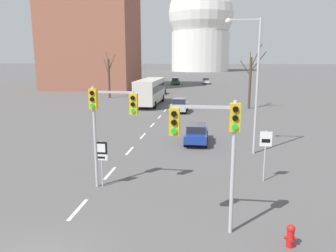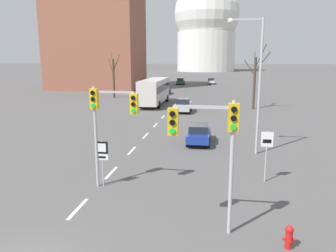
% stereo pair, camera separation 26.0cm
% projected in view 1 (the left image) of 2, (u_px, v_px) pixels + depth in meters
% --- Properties ---
extents(lane_stripe_0, '(0.16, 2.00, 0.01)m').
position_uv_depth(lane_stripe_0, '(78.00, 209.00, 13.74)').
color(lane_stripe_0, silver).
rests_on(lane_stripe_0, ground_plane).
extents(lane_stripe_1, '(0.16, 2.00, 0.01)m').
position_uv_depth(lane_stripe_1, '(110.00, 173.00, 18.11)').
color(lane_stripe_1, silver).
rests_on(lane_stripe_1, ground_plane).
extents(lane_stripe_2, '(0.16, 2.00, 0.01)m').
position_uv_depth(lane_stripe_2, '(130.00, 151.00, 22.49)').
color(lane_stripe_2, silver).
rests_on(lane_stripe_2, ground_plane).
extents(lane_stripe_3, '(0.16, 2.00, 0.01)m').
position_uv_depth(lane_stripe_3, '(143.00, 136.00, 26.86)').
color(lane_stripe_3, silver).
rests_on(lane_stripe_3, ground_plane).
extents(lane_stripe_4, '(0.16, 2.00, 0.01)m').
position_uv_depth(lane_stripe_4, '(152.00, 125.00, 31.23)').
color(lane_stripe_4, silver).
rests_on(lane_stripe_4, ground_plane).
extents(lane_stripe_5, '(0.16, 2.00, 0.01)m').
position_uv_depth(lane_stripe_5, '(160.00, 117.00, 35.60)').
color(lane_stripe_5, silver).
rests_on(lane_stripe_5, ground_plane).
extents(lane_stripe_6, '(0.16, 2.00, 0.01)m').
position_uv_depth(lane_stripe_6, '(165.00, 110.00, 39.97)').
color(lane_stripe_6, silver).
rests_on(lane_stripe_6, ground_plane).
extents(lane_stripe_7, '(0.16, 2.00, 0.01)m').
position_uv_depth(lane_stripe_7, '(170.00, 105.00, 44.34)').
color(lane_stripe_7, silver).
rests_on(lane_stripe_7, ground_plane).
extents(traffic_signal_centre_tall, '(2.29, 0.34, 4.94)m').
position_uv_depth(traffic_signal_centre_tall, '(108.00, 112.00, 15.38)').
color(traffic_signal_centre_tall, '#B2B2B7').
rests_on(traffic_signal_centre_tall, ground_plane).
extents(traffic_signal_near_right, '(2.42, 0.34, 4.85)m').
position_uv_depth(traffic_signal_near_right, '(213.00, 133.00, 11.29)').
color(traffic_signal_near_right, '#B2B2B7').
rests_on(traffic_signal_near_right, ground_plane).
extents(route_sign_post, '(0.60, 0.08, 2.33)m').
position_uv_depth(route_sign_post, '(102.00, 156.00, 15.90)').
color(route_sign_post, '#B2B2B7').
rests_on(route_sign_post, ground_plane).
extents(speed_limit_sign, '(0.60, 0.08, 2.67)m').
position_uv_depth(speed_limit_sign, '(265.00, 147.00, 16.59)').
color(speed_limit_sign, '#B2B2B7').
rests_on(speed_limit_sign, ground_plane).
extents(fire_hydrant, '(0.40, 0.34, 0.81)m').
position_uv_depth(fire_hydrant, '(290.00, 235.00, 10.93)').
color(fire_hydrant, red).
rests_on(fire_hydrant, ground_plane).
extents(street_lamp_right, '(2.25, 0.36, 8.70)m').
position_uv_depth(street_lamp_right, '(252.00, 73.00, 20.90)').
color(street_lamp_right, '#B2B2B7').
rests_on(street_lamp_right, ground_plane).
extents(sedan_near_left, '(1.80, 4.08, 1.64)m').
position_uv_depth(sedan_near_left, '(176.00, 81.00, 79.79)').
color(sedan_near_left, '#2D4C33').
rests_on(sedan_near_left, ground_plane).
extents(sedan_near_right, '(1.80, 3.92, 1.54)m').
position_uv_depth(sedan_near_right, '(206.00, 81.00, 81.84)').
color(sedan_near_right, silver).
rests_on(sedan_near_right, ground_plane).
extents(sedan_mid_centre, '(1.69, 3.99, 1.46)m').
position_uv_depth(sedan_mid_centre, '(196.00, 133.00, 24.45)').
color(sedan_mid_centre, navy).
rests_on(sedan_mid_centre, ground_plane).
extents(sedan_far_left, '(1.84, 3.81, 1.66)m').
position_uv_depth(sedan_far_left, '(179.00, 105.00, 38.54)').
color(sedan_far_left, '#B7B7BC').
rests_on(sedan_far_left, ground_plane).
extents(sedan_far_right, '(1.90, 4.43, 1.53)m').
position_uv_depth(sedan_far_right, '(159.00, 90.00, 58.11)').
color(sedan_far_right, black).
rests_on(sedan_far_right, ground_plane).
extents(city_bus, '(2.66, 10.80, 3.48)m').
position_uv_depth(city_bus, '(150.00, 90.00, 44.46)').
color(city_bus, beige).
rests_on(city_bus, ground_plane).
extents(bare_tree_left_near, '(2.17, 1.75, 7.37)m').
position_uv_depth(bare_tree_left_near, '(109.00, 76.00, 52.53)').
color(bare_tree_left_near, '#473828').
rests_on(bare_tree_left_near, ground_plane).
extents(bare_tree_right_near, '(2.94, 3.75, 7.98)m').
position_uv_depth(bare_tree_right_near, '(251.00, 79.00, 40.78)').
color(bare_tree_right_near, '#473828').
rests_on(bare_tree_right_near, ground_plane).
extents(capitol_dome, '(31.74, 31.74, 44.84)m').
position_uv_depth(capitol_dome, '(201.00, 26.00, 161.54)').
color(capitol_dome, silver).
rests_on(capitol_dome, ground_plane).
extents(apartment_block_left, '(18.00, 14.00, 27.49)m').
position_uv_depth(apartment_block_left, '(91.00, 21.00, 67.05)').
color(apartment_block_left, '#935642').
rests_on(apartment_block_left, ground_plane).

